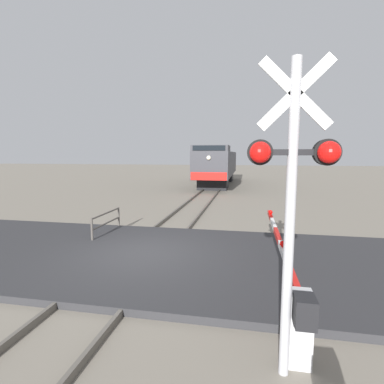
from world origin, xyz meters
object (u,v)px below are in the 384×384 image
at_px(guard_railing, 106,221).
at_px(crossing_gate, 289,282).
at_px(crossing_signal, 292,183).
at_px(locomotive, 218,165).

bearing_deg(guard_railing, crossing_gate, -38.02).
bearing_deg(guard_railing, crossing_signal, -46.34).
distance_m(locomotive, crossing_signal, 26.96).
bearing_deg(locomotive, guard_railing, -96.12).
height_order(locomotive, guard_railing, locomotive).
relative_size(locomotive, crossing_gate, 2.19).
bearing_deg(crossing_gate, crossing_signal, -99.45).
bearing_deg(crossing_signal, crossing_gate, 80.55).
distance_m(crossing_signal, guard_railing, 8.76).
distance_m(locomotive, guard_railing, 20.73).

